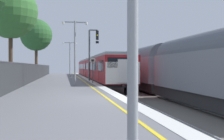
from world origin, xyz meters
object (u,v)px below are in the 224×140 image
object	(u,v)px
commuter_train_at_platform	(96,68)
platform_lamp_mid	(75,47)
signal_gantry	(92,49)
platform_lamp_far	(70,56)
speed_limit_sign	(93,66)
background_tree_centre	(11,13)
background_tree_right	(36,36)
freight_train_adjacent_track	(143,67)

from	to	relation	value
commuter_train_at_platform	platform_lamp_mid	distance (m)	18.72
commuter_train_at_platform	signal_gantry	world-z (taller)	signal_gantry
commuter_train_at_platform	platform_lamp_far	bearing A→B (deg)	162.95
speed_limit_sign	background_tree_centre	distance (m)	8.42
commuter_train_at_platform	platform_lamp_far	xyz separation A→B (m)	(-3.60, 1.10, 1.76)
background_tree_centre	commuter_train_at_platform	bearing A→B (deg)	59.68
signal_gantry	speed_limit_sign	distance (m)	4.98
commuter_train_at_platform	background_tree_centre	size ratio (longest dim) A/B	4.62
platform_lamp_mid	platform_lamp_far	size ratio (longest dim) A/B	1.00
speed_limit_sign	background_tree_right	xyz separation A→B (m)	(-6.63, 16.56, 4.46)
platform_lamp_far	background_tree_centre	xyz separation A→B (m)	(-5.29, -16.30, 3.08)
freight_train_adjacent_track	signal_gantry	bearing A→B (deg)	172.74
speed_limit_sign	platform_lamp_mid	xyz separation A→B (m)	(-1.75, -3.69, 1.51)
freight_train_adjacent_track	background_tree_centre	size ratio (longest dim) A/B	5.06
freight_train_adjacent_track	background_tree_centre	xyz separation A→B (m)	(-12.89, -4.50, 4.65)
platform_lamp_far	background_tree_right	xyz separation A→B (m)	(-4.87, 0.86, 2.96)
signal_gantry	background_tree_centre	world-z (taller)	background_tree_centre
background_tree_centre	speed_limit_sign	bearing A→B (deg)	4.92
platform_lamp_mid	background_tree_centre	bearing A→B (deg)	149.78
commuter_train_at_platform	signal_gantry	size ratio (longest dim) A/B	7.15
freight_train_adjacent_track	platform_lamp_far	size ratio (longest dim) A/B	8.52
commuter_train_at_platform	signal_gantry	distance (m)	10.33
freight_train_adjacent_track	signal_gantry	xyz separation A→B (m)	(-5.49, 0.70, 1.97)
platform_lamp_far	background_tree_right	distance (m)	5.77
commuter_train_at_platform	signal_gantry	bearing A→B (deg)	-98.48
platform_lamp_far	speed_limit_sign	bearing A→B (deg)	-83.62
freight_train_adjacent_track	platform_lamp_mid	xyz separation A→B (m)	(-7.60, -7.58, 1.59)
platform_lamp_mid	background_tree_right	size ratio (longest dim) A/B	0.61
signal_gantry	platform_lamp_far	bearing A→B (deg)	100.76
background_tree_centre	platform_lamp_far	bearing A→B (deg)	72.03
signal_gantry	background_tree_right	distance (m)	14.09
freight_train_adjacent_track	platform_lamp_mid	distance (m)	10.86
freight_train_adjacent_track	platform_lamp_mid	size ratio (longest dim) A/B	8.47
background_tree_centre	background_tree_right	xyz separation A→B (m)	(0.41, 17.17, -0.11)
commuter_train_at_platform	freight_train_adjacent_track	world-z (taller)	freight_train_adjacent_track
speed_limit_sign	platform_lamp_far	size ratio (longest dim) A/B	0.47
freight_train_adjacent_track	background_tree_right	world-z (taller)	background_tree_right
commuter_train_at_platform	speed_limit_sign	xyz separation A→B (m)	(-1.85, -14.59, 0.26)
background_tree_centre	background_tree_right	bearing A→B (deg)	88.62
commuter_train_at_platform	signal_gantry	xyz separation A→B (m)	(-1.49, -10.00, 2.15)
platform_lamp_far	background_tree_right	world-z (taller)	background_tree_right
signal_gantry	background_tree_right	bearing A→B (deg)	120.28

